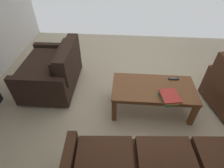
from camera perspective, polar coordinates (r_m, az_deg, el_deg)
ground_plane at (r=3.13m, az=8.85°, el=-4.42°), size 5.66×4.91×0.01m
loveseat_near at (r=3.26m, az=-18.61°, el=4.20°), size 0.92×1.16×0.84m
coffee_table at (r=2.70m, az=13.28°, el=-2.12°), size 1.23×0.63×0.46m
book_stack at (r=2.51m, az=18.16°, el=-4.11°), size 0.28×0.32×0.08m
tv_remote at (r=2.89m, az=19.41°, el=1.59°), size 0.16×0.06×0.02m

